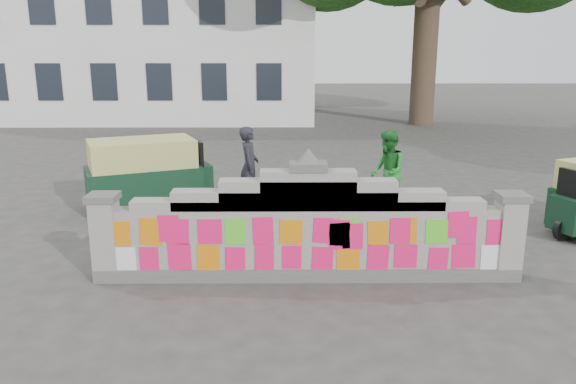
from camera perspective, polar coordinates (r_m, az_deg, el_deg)
name	(u,v)px	position (r m, az deg, el deg)	size (l,w,h in m)	color
ground	(307,278)	(8.68, 1.97, -8.70)	(100.00, 100.00, 0.00)	#383533
parapet_wall	(308,231)	(8.41, 2.01, -4.01)	(6.48, 0.44, 2.01)	#4C4C49
building	(155,37)	(30.70, -13.39, 15.11)	(16.00, 10.00, 8.90)	silver
cyclist_bike	(250,193)	(11.69, -3.91, -0.14)	(0.64, 1.82, 0.96)	black
cyclist_rider	(249,178)	(11.62, -3.94, 1.46)	(0.59, 0.39, 1.62)	black
pedestrian	(387,172)	(12.02, 10.07, 2.04)	(0.86, 0.67, 1.76)	#207729
rickshaw_left	(147,173)	(12.55, -14.17, 1.91)	(2.82, 2.09, 1.52)	#10311D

